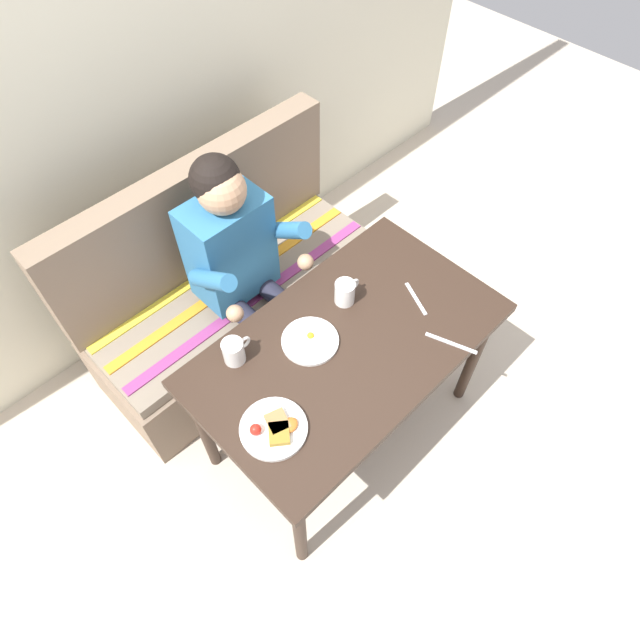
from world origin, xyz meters
TOP-DOWN VIEW (x-y plane):
  - ground_plane at (0.00, 0.00)m, footprint 8.00×8.00m
  - back_wall at (0.00, 1.27)m, footprint 4.40×0.10m
  - table at (0.00, 0.00)m, footprint 1.20×0.70m
  - couch at (0.00, 0.76)m, footprint 1.44×0.56m
  - person at (-0.03, 0.59)m, footprint 0.45×0.61m
  - plate_breakfast at (-0.44, -0.07)m, footprint 0.23×0.23m
  - plate_eggs at (-0.10, 0.10)m, footprint 0.22×0.22m
  - coffee_mug at (0.13, 0.15)m, footprint 0.12×0.08m
  - coffee_mug_second at (-0.35, 0.24)m, footprint 0.12×0.08m
  - fork at (0.34, -0.05)m, footprint 0.08×0.16m
  - knife at (0.27, -0.28)m, footprint 0.08×0.19m

SIDE VIEW (x-z plane):
  - ground_plane at x=0.00m, z-range 0.00..0.00m
  - couch at x=0.00m, z-range -0.17..0.83m
  - table at x=0.00m, z-range 0.28..1.01m
  - fork at x=0.34m, z-range 0.73..0.73m
  - knife at x=0.27m, z-range 0.73..0.73m
  - plate_eggs at x=-0.10m, z-range 0.72..0.76m
  - person at x=-0.03m, z-range 0.13..1.35m
  - plate_breakfast at x=-0.44m, z-range 0.72..0.77m
  - coffee_mug_second at x=-0.35m, z-range 0.73..0.83m
  - coffee_mug at x=0.13m, z-range 0.73..0.83m
  - back_wall at x=0.00m, z-range 0.00..2.60m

